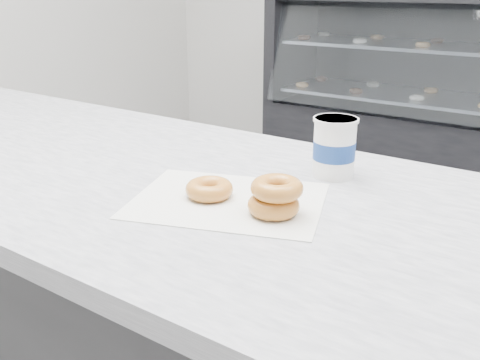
{
  "coord_description": "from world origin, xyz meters",
  "views": [
    {
      "loc": [
        0.75,
        -1.37,
        1.27
      ],
      "look_at": [
        0.22,
        -0.6,
        0.93
      ],
      "focal_mm": 40.0,
      "sensor_mm": 36.0,
      "label": 1
    }
  ],
  "objects_px": {
    "counter": "(164,348)",
    "donut_single": "(209,189)",
    "coffee_cup": "(334,147)",
    "display_case": "(455,115)",
    "donut_stack": "(275,197)"
  },
  "relations": [
    {
      "from": "donut_stack",
      "to": "coffee_cup",
      "type": "relative_size",
      "value": 0.8
    },
    {
      "from": "display_case",
      "to": "donut_single",
      "type": "height_order",
      "value": "display_case"
    },
    {
      "from": "display_case",
      "to": "donut_single",
      "type": "relative_size",
      "value": 27.23
    },
    {
      "from": "donut_single",
      "to": "coffee_cup",
      "type": "xyz_separation_m",
      "value": [
        0.14,
        0.24,
        0.04
      ]
    },
    {
      "from": "donut_stack",
      "to": "donut_single",
      "type": "bearing_deg",
      "value": -179.09
    },
    {
      "from": "coffee_cup",
      "to": "donut_single",
      "type": "bearing_deg",
      "value": -144.06
    },
    {
      "from": "counter",
      "to": "display_case",
      "type": "relative_size",
      "value": 1.28
    },
    {
      "from": "coffee_cup",
      "to": "display_case",
      "type": "bearing_deg",
      "value": 72.69
    },
    {
      "from": "donut_stack",
      "to": "counter",
      "type": "bearing_deg",
      "value": 171.78
    },
    {
      "from": "counter",
      "to": "donut_stack",
      "type": "distance_m",
      "value": 0.58
    },
    {
      "from": "donut_single",
      "to": "coffee_cup",
      "type": "relative_size",
      "value": 0.73
    },
    {
      "from": "counter",
      "to": "donut_stack",
      "type": "relative_size",
      "value": 31.45
    },
    {
      "from": "display_case",
      "to": "donut_stack",
      "type": "height_order",
      "value": "display_case"
    },
    {
      "from": "counter",
      "to": "donut_single",
      "type": "bearing_deg",
      "value": -14.77
    },
    {
      "from": "counter",
      "to": "donut_single",
      "type": "height_order",
      "value": "donut_single"
    }
  ]
}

